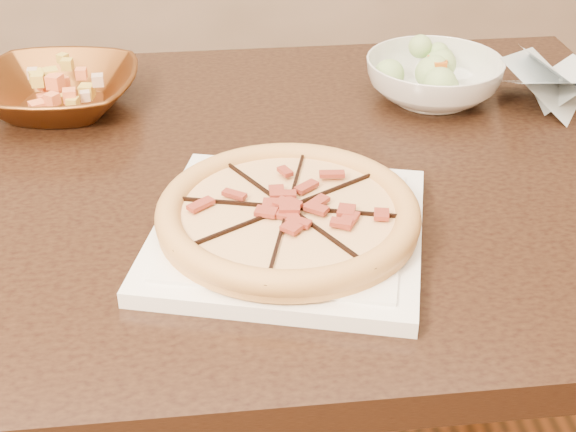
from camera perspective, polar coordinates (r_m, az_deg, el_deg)
name	(u,v)px	position (r m, az deg, el deg)	size (l,w,h in m)	color
dining_table	(198,245)	(1.07, -6.42, -2.09)	(1.30, 0.86, 0.75)	black
plate	(288,231)	(0.87, 0.00, -1.09)	(0.34, 0.34, 0.02)	white
pizza	(288,213)	(0.85, 0.00, 0.22)	(0.28, 0.28, 0.03)	#E0A558
bronze_bowl	(58,92)	(1.19, -16.02, 8.47)	(0.22, 0.22, 0.05)	brown
mixed_dish	(53,65)	(1.18, -16.39, 10.29)	(0.11, 0.11, 0.03)	#CFA98E
salad_bowl	(433,79)	(1.20, 10.30, 9.54)	(0.20, 0.20, 0.06)	white
salad	(436,47)	(1.18, 10.45, 11.71)	(0.09, 0.10, 0.04)	#A8BB86
cling_film	(545,85)	(1.23, 17.81, 8.85)	(0.17, 0.14, 0.05)	silver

